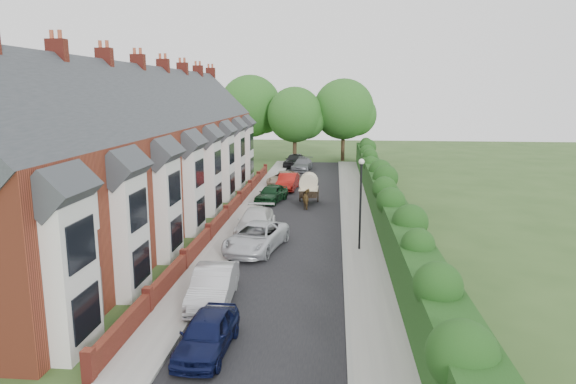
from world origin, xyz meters
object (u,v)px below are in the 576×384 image
object	(u,v)px
car_silver_a	(213,286)
car_white	(256,222)
car_black	(294,160)
horse	(307,199)
horse_cart	(309,186)
lamppost	(361,193)
car_grey	(302,165)
car_red	(288,182)
car_silver_b	(256,237)
car_beige	(283,178)
car_green	(272,194)
car_navy	(207,333)

from	to	relation	value
car_silver_a	car_white	size ratio (longest dim) A/B	0.89
car_black	horse	xyz separation A→B (m)	(2.69, -21.76, -0.07)
car_black	horse_cart	xyz separation A→B (m)	(2.69, -19.93, 0.61)
lamppost	car_grey	bearing A→B (deg)	99.78
car_grey	horse_cart	bearing A→B (deg)	-78.46
car_red	car_grey	distance (m)	11.45
car_silver_b	car_beige	size ratio (longest dim) A/B	1.18
car_green	car_beige	size ratio (longest dim) A/B	0.91
car_silver_a	car_beige	xyz separation A→B (m)	(0.16, 27.74, -0.12)
car_silver_a	car_red	distance (m)	25.30
horse_cart	car_red	bearing A→B (deg)	111.31
lamppost	car_grey	xyz separation A→B (m)	(-5.00, 29.00, -2.62)
lamppost	horse_cart	size ratio (longest dim) A/B	1.53
car_white	car_red	world-z (taller)	car_white
lamppost	car_beige	distance (m)	21.13
car_silver_b	car_green	bearing A→B (deg)	104.99
lamppost	car_white	bearing A→B (deg)	154.42
car_silver_a	car_green	size ratio (longest dim) A/B	1.10
lamppost	car_grey	size ratio (longest dim) A/B	1.10
lamppost	car_white	size ratio (longest dim) A/B	1.01
car_silver_a	horse_cart	distance (m)	19.98
car_red	horse_cart	xyz separation A→B (m)	(2.16, -5.54, 0.66)
car_grey	horse	world-z (taller)	horse
car_silver_a	car_grey	world-z (taller)	car_silver_a
horse_cart	lamppost	bearing A→B (deg)	-74.09
car_navy	car_grey	xyz separation A→B (m)	(0.65, 40.80, 0.01)
lamppost	car_navy	bearing A→B (deg)	-115.60
car_white	car_black	size ratio (longest dim) A/B	1.12
horse	car_navy	bearing A→B (deg)	75.18
car_green	car_red	xyz separation A→B (m)	(0.81, 5.37, 0.03)
car_red	car_grey	size ratio (longest dim) A/B	0.95
car_grey	car_black	bearing A→B (deg)	116.98
car_green	horse	size ratio (longest dim) A/B	2.46
car_silver_b	car_red	bearing A→B (deg)	101.47
car_grey	horse_cart	xyz separation A→B (m)	(1.57, -16.97, 0.71)
car_navy	horse_cart	size ratio (longest dim) A/B	1.17
lamppost	horse	size ratio (longest dim) A/B	3.06
lamppost	car_white	distance (m)	7.40
horse	car_red	bearing A→B (deg)	-82.69
car_grey	car_beige	bearing A→B (deg)	-91.62
car_white	car_grey	size ratio (longest dim) A/B	1.10
car_silver_a	car_red	bearing A→B (deg)	84.99
car_navy	car_silver_a	world-z (taller)	car_silver_a
car_white	car_green	xyz separation A→B (m)	(-0.13, 9.20, -0.04)
car_navy	car_white	world-z (taller)	car_white
car_green	car_beige	bearing A→B (deg)	103.24
car_red	car_black	xyz separation A→B (m)	(-0.53, 14.39, 0.05)
car_silver_b	car_grey	size ratio (longest dim) A/B	1.15
car_beige	horse	distance (m)	10.21
car_silver_a	car_beige	bearing A→B (deg)	86.50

